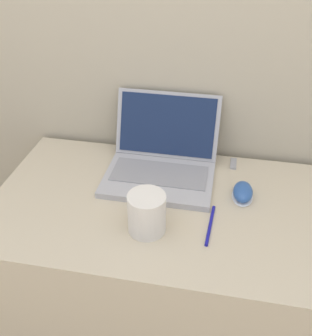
# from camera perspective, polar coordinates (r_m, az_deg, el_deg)

# --- Properties ---
(desk) EXTENTS (1.07, 0.59, 0.72)m
(desk) POSITION_cam_1_polar(r_m,az_deg,el_deg) (1.42, 1.78, -16.51)
(desk) COLOR beige
(desk) RESTS_ON ground_plane
(laptop) EXTENTS (0.34, 0.32, 0.23)m
(laptop) POSITION_cam_1_polar(r_m,az_deg,el_deg) (1.26, 0.82, 1.25)
(laptop) COLOR #ADADB2
(laptop) RESTS_ON desk
(drink_cup) EXTENTS (0.10, 0.10, 0.11)m
(drink_cup) POSITION_cam_1_polar(r_m,az_deg,el_deg) (1.04, -1.35, -6.49)
(drink_cup) COLOR silver
(drink_cup) RESTS_ON desk
(computer_mouse) EXTENTS (0.06, 0.10, 0.04)m
(computer_mouse) POSITION_cam_1_polar(r_m,az_deg,el_deg) (1.21, 12.48, -3.48)
(computer_mouse) COLOR white
(computer_mouse) RESTS_ON desk
(usb_stick) EXTENTS (0.02, 0.06, 0.01)m
(usb_stick) POSITION_cam_1_polar(r_m,az_deg,el_deg) (1.35, 11.15, 0.62)
(usb_stick) COLOR #99999E
(usb_stick) RESTS_ON desk
(pen) EXTENTS (0.02, 0.16, 0.01)m
(pen) POSITION_cam_1_polar(r_m,az_deg,el_deg) (1.10, 7.87, -8.20)
(pen) COLOR #191999
(pen) RESTS_ON desk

